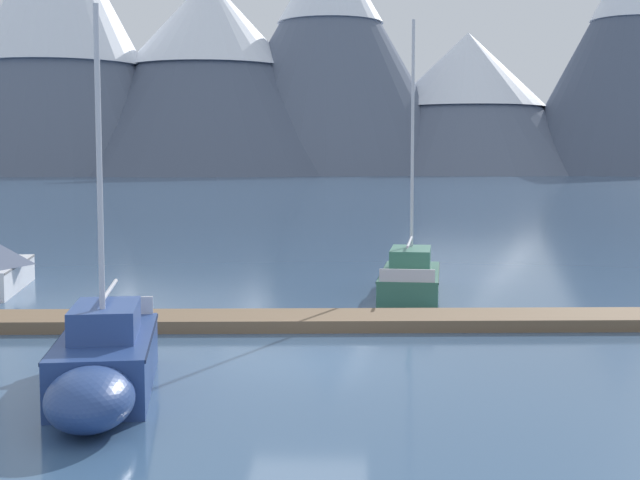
% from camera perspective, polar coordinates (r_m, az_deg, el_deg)
% --- Properties ---
extents(ground_plane, '(700.00, 700.00, 0.00)m').
position_cam_1_polar(ground_plane, '(18.81, -0.80, -7.75)').
color(ground_plane, '#38567A').
extents(mountain_west_summit, '(67.67, 67.67, 68.39)m').
position_cam_1_polar(mountain_west_summit, '(243.15, -16.21, 12.72)').
color(mountain_west_summit, slate).
rests_on(mountain_west_summit, ground).
extents(mountain_central_massif, '(90.98, 90.98, 51.69)m').
position_cam_1_polar(mountain_central_massif, '(243.74, -7.04, 10.59)').
color(mountain_central_massif, '#4C566B').
rests_on(mountain_central_massif, ground).
extents(mountain_shoulder_ridge, '(72.45, 72.45, 63.18)m').
position_cam_1_polar(mountain_shoulder_ridge, '(243.98, 0.66, 11.91)').
color(mountain_shoulder_ridge, slate).
rests_on(mountain_shoulder_ridge, ground).
extents(mountain_east_summit, '(75.40, 75.40, 37.62)m').
position_cam_1_polar(mountain_east_summit, '(247.43, 9.32, 8.83)').
color(mountain_east_summit, slate).
rests_on(mountain_east_summit, ground).
extents(mountain_rear_spur, '(59.77, 59.77, 57.58)m').
position_cam_1_polar(mountain_rear_spur, '(247.02, 19.00, 10.81)').
color(mountain_rear_spur, '#4C566B').
rests_on(mountain_rear_spur, ground).
extents(dock, '(27.77, 3.74, 0.30)m').
position_cam_1_polar(dock, '(22.69, -0.22, -5.13)').
color(dock, brown).
rests_on(dock, ground).
extents(sailboat_second_berth, '(2.53, 6.06, 6.86)m').
position_cam_1_polar(sailboat_second_berth, '(16.45, -13.58, -7.56)').
color(sailboat_second_berth, navy).
rests_on(sailboat_second_berth, ground).
extents(sailboat_mid_dock_port, '(2.24, 6.39, 8.48)m').
position_cam_1_polar(sailboat_mid_dock_port, '(28.27, 5.78, -2.25)').
color(sailboat_mid_dock_port, '#336B56').
rests_on(sailboat_mid_dock_port, ground).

